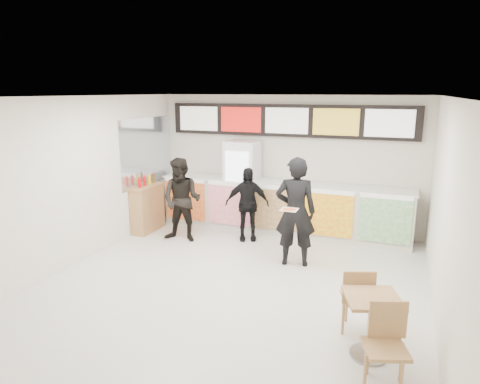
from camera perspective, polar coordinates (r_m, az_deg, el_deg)
The scene contains 15 objects.
floor at distance 6.97m, azimuth -1.62°, elevation -12.91°, with size 7.00×7.00×0.00m, color beige.
ceiling at distance 6.25m, azimuth -1.81°, elevation 12.58°, with size 7.00×7.00×0.00m, color white.
wall_back at distance 9.71m, azimuth 6.30°, elevation 3.88°, with size 6.00×6.00×0.00m, color silver.
wall_left at distance 8.07m, azimuth -21.77°, elevation 1.07°, with size 7.00×7.00×0.00m, color silver.
wall_right at distance 6.01m, azimuth 25.78°, elevation -3.30°, with size 7.00×7.00×0.00m, color silver.
service_counter at distance 9.52m, azimuth 5.53°, elevation -2.01°, with size 5.56×0.77×1.14m.
menu_board at distance 9.51m, azimuth 6.31°, elevation 9.45°, with size 5.50×0.14×0.70m.
drinks_fridge at distance 9.71m, azimuth 0.29°, elevation 0.97°, with size 0.70×0.67×2.00m.
mirror_panel at distance 9.93m, azimuth -12.29°, elevation 5.33°, with size 0.01×2.00×1.50m, color #B2B7BF.
customer_main at distance 7.66m, azimuth 7.40°, elevation -2.64°, with size 0.72×0.47×1.98m, color black.
customer_left at distance 8.93m, azimuth -7.75°, elevation -1.08°, with size 0.85×0.66×1.75m, color black.
customer_mid at distance 8.93m, azimuth 0.95°, elevation -1.61°, with size 0.91×0.38×1.55m, color black.
pizza_slice at distance 7.19m, azimuth 6.58°, elevation -2.28°, with size 0.36×0.36×0.02m.
cafe_table at distance 5.41m, azimuth 17.12°, elevation -15.43°, with size 0.92×1.61×0.91m.
condiment_ledge at distance 9.78m, azimuth -12.24°, elevation -2.06°, with size 0.38×0.94×1.25m.
Camera 1 is at (2.42, -5.77, 3.08)m, focal length 32.00 mm.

